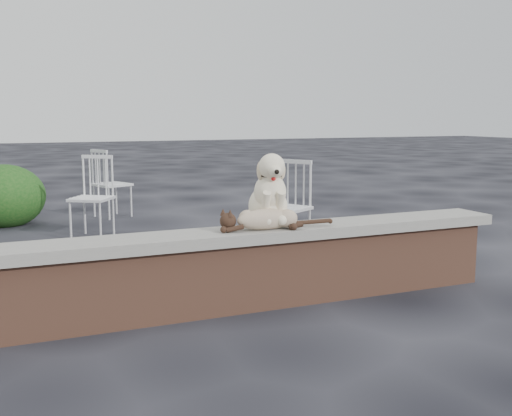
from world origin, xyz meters
name	(u,v)px	position (x,y,z in m)	size (l,w,h in m)	color
ground	(114,325)	(0.00, 0.00, 0.00)	(60.00, 60.00, 0.00)	black
brick_wall	(113,289)	(0.00, 0.00, 0.25)	(6.00, 0.30, 0.50)	brown
capstone	(111,246)	(0.00, 0.00, 0.54)	(6.20, 0.40, 0.08)	slate
dog	(268,189)	(1.18, 0.09, 0.86)	(0.36, 0.48, 0.56)	beige
cat	(267,218)	(1.10, -0.06, 0.67)	(1.02, 0.24, 0.17)	tan
chair_e	(112,183)	(0.85, 4.52, 0.47)	(0.56, 0.56, 0.94)	white
chair_b	(92,197)	(0.36, 3.15, 0.47)	(0.56, 0.56, 0.94)	white
chair_d	(286,206)	(2.07, 1.58, 0.47)	(0.56, 0.56, 0.94)	white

